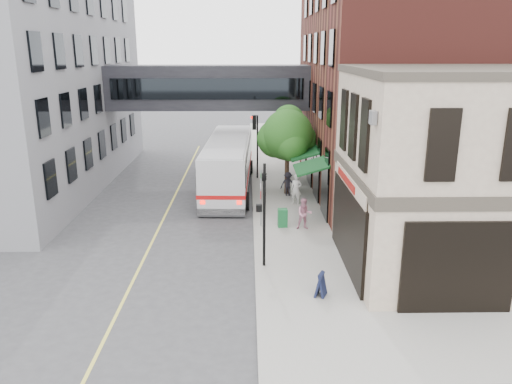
{
  "coord_description": "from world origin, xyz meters",
  "views": [
    {
      "loc": [
        -0.27,
        -17.77,
        9.18
      ],
      "look_at": [
        0.07,
        2.77,
        3.22
      ],
      "focal_mm": 35.0,
      "sensor_mm": 36.0,
      "label": 1
    }
  ],
  "objects_px": {
    "bus": "(229,162)",
    "pedestrian_a": "(296,189)",
    "newspaper_box": "(283,218)",
    "pedestrian_c": "(288,184)",
    "sandwich_board": "(321,285)",
    "pedestrian_b": "(304,214)"
  },
  "relations": [
    {
      "from": "pedestrian_a",
      "to": "sandwich_board",
      "type": "distance_m",
      "value": 11.65
    },
    {
      "from": "pedestrian_c",
      "to": "sandwich_board",
      "type": "xyz_separation_m",
      "value": [
        0.21,
        -13.28,
        -0.3
      ]
    },
    {
      "from": "pedestrian_c",
      "to": "sandwich_board",
      "type": "relative_size",
      "value": 1.65
    },
    {
      "from": "pedestrian_c",
      "to": "bus",
      "type": "bearing_deg",
      "value": 139.06
    },
    {
      "from": "bus",
      "to": "sandwich_board",
      "type": "xyz_separation_m",
      "value": [
        4.01,
        -15.46,
        -1.24
      ]
    },
    {
      "from": "newspaper_box",
      "to": "sandwich_board",
      "type": "xyz_separation_m",
      "value": [
        0.93,
        -7.61,
        -0.02
      ]
    },
    {
      "from": "bus",
      "to": "pedestrian_a",
      "type": "relative_size",
      "value": 6.91
    },
    {
      "from": "bus",
      "to": "pedestrian_c",
      "type": "bearing_deg",
      "value": -29.73
    },
    {
      "from": "pedestrian_c",
      "to": "newspaper_box",
      "type": "relative_size",
      "value": 1.59
    },
    {
      "from": "pedestrian_a",
      "to": "sandwich_board",
      "type": "bearing_deg",
      "value": -71.57
    },
    {
      "from": "bus",
      "to": "newspaper_box",
      "type": "bearing_deg",
      "value": -68.53
    },
    {
      "from": "pedestrian_b",
      "to": "sandwich_board",
      "type": "height_order",
      "value": "pedestrian_b"
    },
    {
      "from": "pedestrian_b",
      "to": "sandwich_board",
      "type": "relative_size",
      "value": 1.76
    },
    {
      "from": "bus",
      "to": "pedestrian_b",
      "type": "distance_m",
      "value": 9.26
    },
    {
      "from": "pedestrian_a",
      "to": "pedestrian_c",
      "type": "xyz_separation_m",
      "value": [
        -0.36,
        1.65,
        -0.13
      ]
    },
    {
      "from": "pedestrian_c",
      "to": "sandwich_board",
      "type": "distance_m",
      "value": 13.29
    },
    {
      "from": "pedestrian_a",
      "to": "pedestrian_b",
      "type": "height_order",
      "value": "pedestrian_a"
    },
    {
      "from": "pedestrian_a",
      "to": "pedestrian_b",
      "type": "bearing_deg",
      "value": -70.73
    },
    {
      "from": "pedestrian_c",
      "to": "newspaper_box",
      "type": "distance_m",
      "value": 5.72
    },
    {
      "from": "pedestrian_a",
      "to": "sandwich_board",
      "type": "relative_size",
      "value": 1.94
    },
    {
      "from": "pedestrian_c",
      "to": "sandwich_board",
      "type": "bearing_deg",
      "value": -100.32
    },
    {
      "from": "pedestrian_a",
      "to": "pedestrian_c",
      "type": "relative_size",
      "value": 1.17
    }
  ]
}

